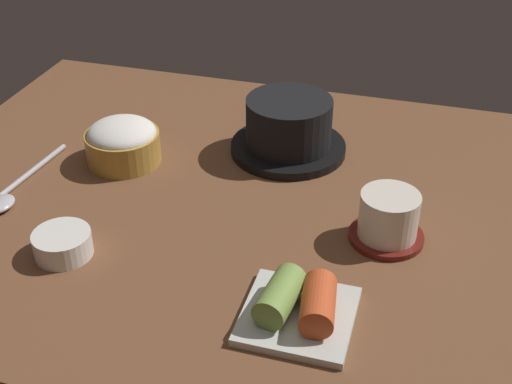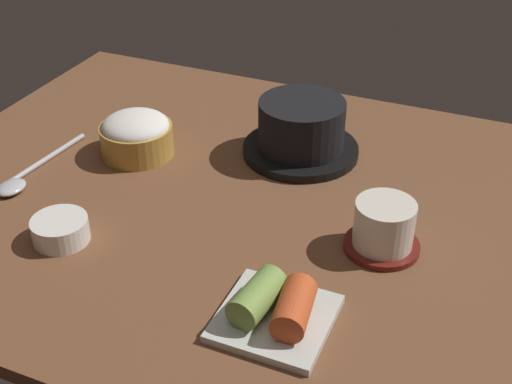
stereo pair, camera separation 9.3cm
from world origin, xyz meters
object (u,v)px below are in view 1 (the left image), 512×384
Objects in this scene: tea_cup_with_saucer at (388,218)px; side_bowl_near at (62,243)px; stone_pot at (289,128)px; spoon at (11,193)px; rice_bowl at (123,142)px; kimchi_plate at (299,307)px.

tea_cup_with_saucer reaches higher than side_bowl_near.
stone_pot reaches higher than spoon.
rice_bowl is 41.50cm from tea_cup_with_saucer.
side_bowl_near is at bearing -34.75° from spoon.
stone_pot is 1.46× the size of kimchi_plate.
stone_pot is 0.91× the size of spoon.
tea_cup_with_saucer is 0.79× the size of kimchi_plate.
tea_cup_with_saucer reaches higher than kimchi_plate.
kimchi_plate is at bearing -112.89° from tea_cup_with_saucer.
spoon is (-44.26, 12.61, -1.27)cm from kimchi_plate.
side_bowl_near is at bearing -159.34° from tea_cup_with_saucer.
tea_cup_with_saucer is 51.94cm from spoon.
spoon is (-13.64, 9.46, -1.07)cm from side_bowl_near.
kimchi_plate is (33.23, -26.04, -1.46)cm from rice_bowl.
side_bowl_near is (2.61, -22.89, -1.66)cm from rice_bowl.
rice_bowl reaches higher than spoon.
stone_pot is at bearing 133.68° from tea_cup_with_saucer.
side_bowl_near is 0.37× the size of spoon.
side_bowl_near is at bearing 174.12° from kimchi_plate.
rice_bowl and tea_cup_with_saucer have the same top height.
spoon is at bearing -145.77° from stone_pot.
tea_cup_with_saucer is at bearing -46.32° from stone_pot.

